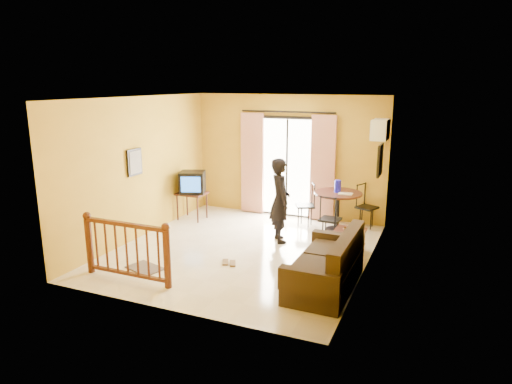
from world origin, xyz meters
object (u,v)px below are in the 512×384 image
at_px(dining_table, 338,200).
at_px(coffee_table, 347,242).
at_px(television, 193,182).
at_px(sofa, 328,268).
at_px(standing_person, 280,200).

bearing_deg(dining_table, coffee_table, -70.40).
relative_size(television, sofa, 0.37).
relative_size(television, standing_person, 0.41).
height_order(television, sofa, television).
bearing_deg(standing_person, television, 40.85).
bearing_deg(sofa, television, 148.65).
distance_m(dining_table, sofa, 2.87).
xyz_separation_m(television, coffee_table, (3.72, -0.95, -0.58)).
bearing_deg(sofa, dining_table, 101.04).
bearing_deg(television, dining_table, -12.86).
height_order(television, dining_table, television).
xyz_separation_m(dining_table, sofa, (0.51, -2.80, -0.33)).
distance_m(coffee_table, sofa, 1.38).
height_order(coffee_table, standing_person, standing_person).
distance_m(dining_table, standing_person, 1.42).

